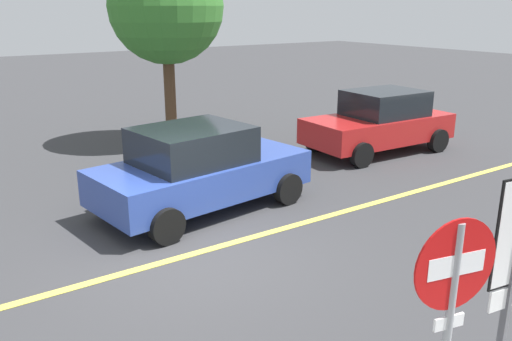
{
  "coord_description": "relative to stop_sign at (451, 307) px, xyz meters",
  "views": [
    {
      "loc": [
        -3.64,
        -7.05,
        3.84
      ],
      "look_at": [
        1.17,
        0.02,
        1.2
      ],
      "focal_mm": 37.44,
      "sensor_mm": 36.0,
      "label": 1
    }
  ],
  "objects": [
    {
      "name": "tree_left_verge",
      "position": [
        3.23,
        11.83,
        2.23
      ],
      "size": [
        3.17,
        3.17,
        5.43
      ],
      "color": "#513823",
      "rests_on": "ground_plane"
    },
    {
      "name": "stop_sign",
      "position": [
        0.0,
        0.0,
        0.0
      ],
      "size": [
        0.75,
        0.18,
        2.34
      ],
      "color": "gray",
      "rests_on": "ground_plane"
    },
    {
      "name": "car_blue_mid_road",
      "position": [
        1.33,
        6.61,
        -0.76
      ],
      "size": [
        4.41,
        2.53,
        1.67
      ],
      "color": "#2D479E",
      "rests_on": "ground_plane"
    },
    {
      "name": "ground_plane",
      "position": [
        0.32,
        4.88,
        -1.6
      ],
      "size": [
        80.0,
        80.0,
        0.0
      ],
      "primitive_type": "plane",
      "color": "#38383A"
    },
    {
      "name": "lane_marking_centre",
      "position": [
        3.32,
        4.88,
        -1.59
      ],
      "size": [
        28.0,
        0.16,
        0.01
      ],
      "primitive_type": "cube",
      "color": "#E0D14C"
    },
    {
      "name": "car_red_crossing",
      "position": [
        7.48,
        7.72,
        -0.77
      ],
      "size": [
        4.18,
        2.17,
        1.67
      ],
      "color": "red",
      "rests_on": "ground_plane"
    }
  ]
}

